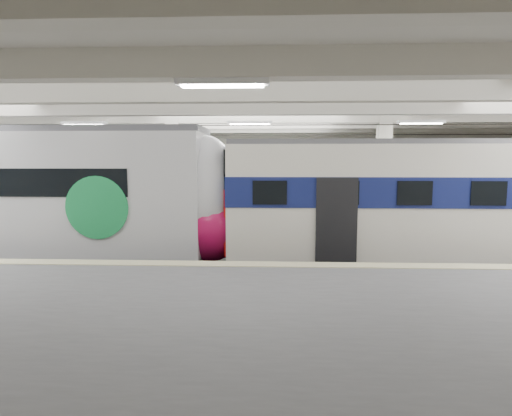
{
  "coord_description": "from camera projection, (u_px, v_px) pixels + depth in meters",
  "views": [
    {
      "loc": [
        0.89,
        -13.42,
        3.65
      ],
      "look_at": [
        0.26,
        1.0,
        2.0
      ],
      "focal_mm": 30.0,
      "sensor_mm": 36.0,
      "label": 1
    }
  ],
  "objects": [
    {
      "name": "station_hall",
      "position": [
        242.0,
        174.0,
        11.68
      ],
      "size": [
        36.0,
        24.0,
        5.75
      ],
      "color": "black",
      "rests_on": "ground"
    },
    {
      "name": "far_train",
      "position": [
        206.0,
        193.0,
        19.08
      ],
      "size": [
        12.86,
        2.66,
        4.15
      ],
      "rotation": [
        0.0,
        0.0,
        -0.0
      ],
      "color": "silver",
      "rests_on": "ground"
    },
    {
      "name": "modern_emu",
      "position": [
        43.0,
        202.0,
        13.79
      ],
      "size": [
        14.5,
        2.99,
        4.64
      ],
      "color": "silver",
      "rests_on": "ground"
    },
    {
      "name": "older_rer",
      "position": [
        431.0,
        205.0,
        13.27
      ],
      "size": [
        12.74,
        2.81,
        4.24
      ],
      "color": "white",
      "rests_on": "ground"
    }
  ]
}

